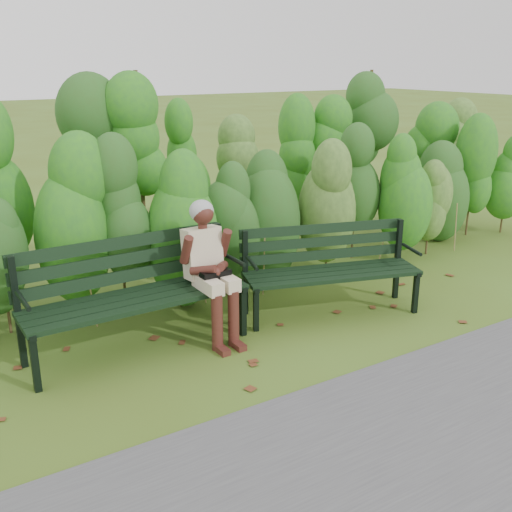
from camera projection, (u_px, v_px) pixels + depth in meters
ground at (275, 338)px, 5.88m from camera, size 80.00×80.00×0.00m
footpath at (452, 458)px, 4.10m from camera, size 60.00×2.50×0.01m
hedge_band at (188, 181)px, 6.99m from camera, size 11.04×1.67×2.42m
leaf_litter at (285, 331)px, 6.02m from camera, size 5.43×2.22×0.01m
bench_left at (131, 286)px, 5.53m from camera, size 2.07×0.70×1.03m
bench_right at (328, 262)px, 6.37m from camera, size 1.95×1.11×0.93m
seated_woman at (209, 261)px, 5.68m from camera, size 0.50×0.73×1.35m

